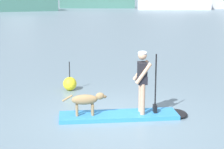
{
  "coord_description": "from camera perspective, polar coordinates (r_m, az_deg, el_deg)",
  "views": [
    {
      "loc": [
        -1.73,
        -9.02,
        3.2
      ],
      "look_at": [
        0.0,
        1.0,
        0.9
      ],
      "focal_mm": 60.69,
      "sensor_mm": 36.0,
      "label": 1
    }
  ],
  "objects": [
    {
      "name": "moored_boat_outer",
      "position": [
        58.65,
        -13.28,
        10.92
      ],
      "size": [
        9.91,
        4.82,
        5.1
      ],
      "color": "#3F7266",
      "rests_on": "ground_plane"
    },
    {
      "name": "ground_plane",
      "position": [
        9.72,
        1.01,
        -6.47
      ],
      "size": [
        400.0,
        400.0,
        0.0
      ],
      "primitive_type": "plane",
      "color": "slate"
    },
    {
      "name": "moored_boat_center",
      "position": [
        62.16,
        9.02,
        11.02
      ],
      "size": [
        11.77,
        5.02,
        4.65
      ],
      "color": "white",
      "rests_on": "ground_plane"
    },
    {
      "name": "dog",
      "position": [
        9.51,
        -3.85,
        -3.87
      ],
      "size": [
        1.12,
        0.26,
        0.57
      ],
      "color": "#997A51",
      "rests_on": "paddleboard"
    },
    {
      "name": "person_paddler",
      "position": [
        9.53,
        4.65,
        -0.46
      ],
      "size": [
        0.62,
        0.49,
        1.61
      ],
      "color": "tan",
      "rests_on": "paddleboard"
    },
    {
      "name": "paddleboard",
      "position": [
        9.74,
        2.34,
        -6.14
      ],
      "size": [
        3.33,
        0.95,
        0.1
      ],
      "color": "#338CD8",
      "rests_on": "ground_plane"
    },
    {
      "name": "marker_buoy",
      "position": [
        12.27,
        -6.37,
        -1.38
      ],
      "size": [
        0.44,
        0.44,
        0.94
      ],
      "color": "yellow",
      "rests_on": "ground_plane"
    }
  ]
}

